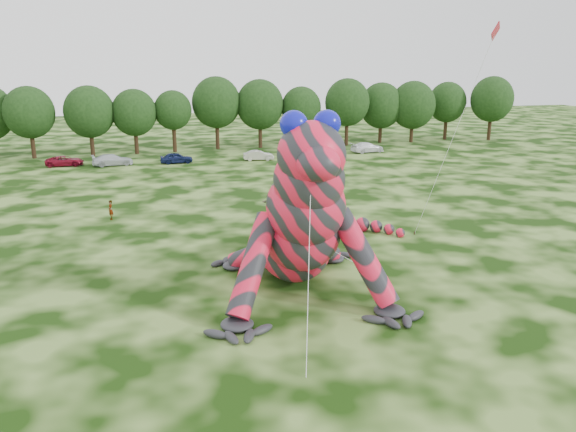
# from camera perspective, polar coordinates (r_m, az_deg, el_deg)

# --- Properties ---
(ground) EXTENTS (240.00, 240.00, 0.00)m
(ground) POSITION_cam_1_polar(r_m,az_deg,el_deg) (27.49, -5.04, -11.71)
(ground) COLOR #16330A
(ground) RESTS_ON ground
(inflatable_gecko) EXTENTS (18.70, 21.74, 10.32)m
(inflatable_gecko) POSITION_cam_1_polar(r_m,az_deg,el_deg) (32.74, 0.19, 2.46)
(inflatable_gecko) COLOR #ED1A3C
(inflatable_gecko) RESTS_ON ground
(flying_kite) EXTENTS (3.74, 3.96, 15.32)m
(flying_kite) POSITION_cam_1_polar(r_m,az_deg,el_deg) (40.05, 19.76, 15.84)
(flying_kite) COLOR red
(flying_kite) RESTS_ON ground
(tree_6) EXTENTS (6.52, 5.86, 9.49)m
(tree_6) POSITION_cam_1_polar(r_m,az_deg,el_deg) (82.32, -24.72, 8.62)
(tree_6) COLOR black
(tree_6) RESTS_ON ground
(tree_7) EXTENTS (6.68, 6.01, 9.48)m
(tree_7) POSITION_cam_1_polar(r_m,az_deg,el_deg) (81.54, -19.47, 9.09)
(tree_7) COLOR black
(tree_7) RESTS_ON ground
(tree_8) EXTENTS (6.14, 5.53, 8.94)m
(tree_8) POSITION_cam_1_polar(r_m,az_deg,el_deg) (81.53, -15.30, 9.23)
(tree_8) COLOR black
(tree_8) RESTS_ON ground
(tree_9) EXTENTS (5.27, 4.74, 8.68)m
(tree_9) POSITION_cam_1_polar(r_m,az_deg,el_deg) (82.06, -11.56, 9.40)
(tree_9) COLOR black
(tree_9) RESTS_ON ground
(tree_10) EXTENTS (7.09, 6.38, 10.50)m
(tree_10) POSITION_cam_1_polar(r_m,az_deg,el_deg) (83.82, -7.26, 10.33)
(tree_10) COLOR black
(tree_10) RESTS_ON ground
(tree_11) EXTENTS (7.01, 6.31, 10.07)m
(tree_11) POSITION_cam_1_polar(r_m,az_deg,el_deg) (84.58, -2.86, 10.33)
(tree_11) COLOR black
(tree_11) RESTS_ON ground
(tree_12) EXTENTS (5.99, 5.39, 8.97)m
(tree_12) POSITION_cam_1_polar(r_m,az_deg,el_deg) (85.72, 1.34, 10.05)
(tree_12) COLOR black
(tree_12) RESTS_ON ground
(tree_13) EXTENTS (6.83, 6.15, 10.13)m
(tree_13) POSITION_cam_1_polar(r_m,az_deg,el_deg) (87.36, 6.02, 10.45)
(tree_13) COLOR black
(tree_13) RESTS_ON ground
(tree_14) EXTENTS (6.82, 6.14, 9.40)m
(tree_14) POSITION_cam_1_polar(r_m,az_deg,el_deg) (91.29, 9.43, 10.31)
(tree_14) COLOR black
(tree_14) RESTS_ON ground
(tree_15) EXTENTS (7.17, 6.45, 9.63)m
(tree_15) POSITION_cam_1_polar(r_m,az_deg,el_deg) (92.61, 12.55, 10.30)
(tree_15) COLOR black
(tree_15) RESTS_ON ground
(tree_16) EXTENTS (6.26, 5.63, 9.37)m
(tree_16) POSITION_cam_1_polar(r_m,az_deg,el_deg) (97.39, 15.81, 10.24)
(tree_16) COLOR black
(tree_16) RESTS_ON ground
(tree_17) EXTENTS (6.98, 6.28, 10.30)m
(tree_17) POSITION_cam_1_polar(r_m,az_deg,el_deg) (98.58, 19.95, 10.24)
(tree_17) COLOR black
(tree_17) RESTS_ON ground
(car_2) EXTENTS (4.54, 2.14, 1.25)m
(car_2) POSITION_cam_1_polar(r_m,az_deg,el_deg) (75.03, -21.74, 5.21)
(car_2) COLOR maroon
(car_2) RESTS_ON ground
(car_3) EXTENTS (5.14, 2.68, 1.42)m
(car_3) POSITION_cam_1_polar(r_m,az_deg,el_deg) (73.34, -17.40, 5.46)
(car_3) COLOR silver
(car_3) RESTS_ON ground
(car_4) EXTENTS (4.13, 1.77, 1.39)m
(car_4) POSITION_cam_1_polar(r_m,az_deg,el_deg) (73.01, -11.27, 5.81)
(car_4) COLOR #111B44
(car_4) RESTS_ON ground
(car_5) EXTENTS (4.06, 1.83, 1.29)m
(car_5) POSITION_cam_1_polar(r_m,az_deg,el_deg) (73.95, -3.02, 6.17)
(car_5) COLOR #B8B3A9
(car_5) RESTS_ON ground
(car_6) EXTENTS (5.46, 3.20, 1.43)m
(car_6) POSITION_cam_1_polar(r_m,az_deg,el_deg) (75.53, 3.97, 6.40)
(car_6) COLOR #262629
(car_6) RESTS_ON ground
(car_7) EXTENTS (5.19, 2.84, 1.43)m
(car_7) POSITION_cam_1_polar(r_m,az_deg,el_deg) (81.22, 8.06, 6.92)
(car_7) COLOR white
(car_7) RESTS_ON ground
(spectator_3) EXTENTS (0.68, 1.15, 1.84)m
(spectator_3) POSITION_cam_1_polar(r_m,az_deg,el_deg) (58.00, 0.04, 3.89)
(spectator_3) COLOR gray
(spectator_3) RESTS_ON ground
(spectator_5) EXTENTS (1.09, 1.71, 1.76)m
(spectator_5) POSITION_cam_1_polar(r_m,az_deg,el_deg) (47.47, -1.91, 1.23)
(spectator_5) COLOR gray
(spectator_5) RESTS_ON ground
(spectator_0) EXTENTS (0.50, 0.65, 1.62)m
(spectator_0) POSITION_cam_1_polar(r_m,az_deg,el_deg) (48.03, -17.58, 0.59)
(spectator_0) COLOR gray
(spectator_0) RESTS_ON ground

